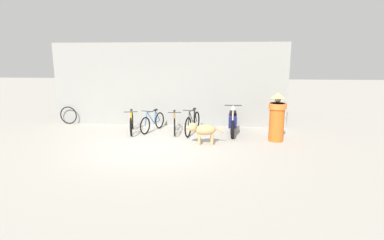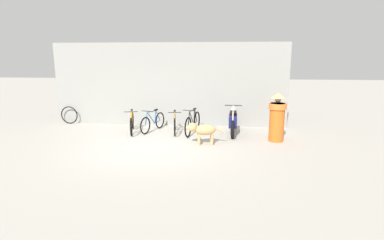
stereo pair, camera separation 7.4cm
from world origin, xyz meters
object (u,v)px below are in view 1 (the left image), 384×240
object	(u,v)px
bicycle_0	(132,123)
bicycle_1	(153,122)
bicycle_3	(193,123)
motorcycle	(233,122)
stray_dog	(203,130)
person_in_robes	(277,117)
bicycle_2	(175,123)
spare_tire_left	(68,115)

from	to	relation	value
bicycle_0	bicycle_1	xyz separation A→B (m)	(0.73, 0.22, -0.00)
bicycle_3	motorcycle	xyz separation A→B (m)	(1.42, 0.08, 0.06)
stray_dog	person_in_robes	bearing A→B (deg)	-175.17
bicycle_1	stray_dog	size ratio (longest dim) A/B	1.32
bicycle_3	bicycle_0	bearing A→B (deg)	-78.84
bicycle_1	bicycle_3	bearing A→B (deg)	100.44
motorcycle	bicycle_2	bearing A→B (deg)	-88.00
stray_dog	bicycle_2	bearing A→B (deg)	-62.42
bicycle_2	bicycle_3	xyz separation A→B (m)	(0.66, -0.09, 0.04)
bicycle_0	person_in_robes	xyz separation A→B (m)	(5.02, -0.70, 0.47)
bicycle_2	spare_tire_left	bearing A→B (deg)	-111.46
bicycle_0	bicycle_2	size ratio (longest dim) A/B	1.07
bicycle_0	bicycle_3	bearing A→B (deg)	75.82
bicycle_0	motorcycle	world-z (taller)	motorcycle
bicycle_0	bicycle_3	world-z (taller)	bicycle_3
stray_dog	bicycle_3	bearing A→B (deg)	-81.92
motorcycle	person_in_robes	world-z (taller)	person_in_robes
bicycle_0	spare_tire_left	bearing A→B (deg)	-124.93
stray_dog	person_in_robes	distance (m)	2.46
bicycle_0	bicycle_1	distance (m)	0.76
motorcycle	stray_dog	size ratio (longest dim) A/B	1.59
spare_tire_left	bicycle_1	bearing A→B (deg)	-13.61
bicycle_0	spare_tire_left	world-z (taller)	bicycle_0
bicycle_2	spare_tire_left	distance (m)	4.65
spare_tire_left	motorcycle	bearing A→B (deg)	-8.86
motorcycle	bicycle_3	bearing A→B (deg)	-84.40
motorcycle	stray_dog	world-z (taller)	motorcycle
bicycle_3	person_in_robes	size ratio (longest dim) A/B	1.11
bicycle_3	bicycle_2	bearing A→B (deg)	-87.00
bicycle_1	bicycle_3	world-z (taller)	bicycle_3
motorcycle	stray_dog	xyz separation A→B (m)	(-0.98, -1.41, 0.03)
bicycle_3	bicycle_1	bearing A→B (deg)	-87.19
bicycle_3	person_in_robes	xyz separation A→B (m)	(2.79, -0.70, 0.43)
bicycle_0	bicycle_2	xyz separation A→B (m)	(1.56, 0.10, -0.01)
stray_dog	motorcycle	bearing A→B (deg)	-134.92
bicycle_1	spare_tire_left	distance (m)	3.81
bicycle_1	motorcycle	xyz separation A→B (m)	(2.91, -0.13, 0.10)
person_in_robes	stray_dog	bearing A→B (deg)	35.57
bicycle_2	bicycle_3	bearing A→B (deg)	73.20
person_in_robes	spare_tire_left	bearing A→B (deg)	7.84
bicycle_1	stray_dog	world-z (taller)	bicycle_1
bicycle_1	motorcycle	world-z (taller)	motorcycle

